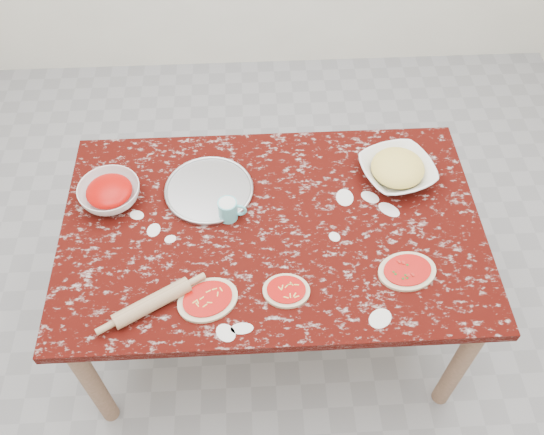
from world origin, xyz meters
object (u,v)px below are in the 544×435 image
(sauce_bowl, at_px, (110,194))
(flour_mug, at_px, (229,210))
(worktable, at_px, (272,238))
(cheese_bowl, at_px, (397,171))
(rolling_pin, at_px, (152,303))
(pizza_tray, at_px, (209,190))

(sauce_bowl, distance_m, flour_mug, 0.47)
(worktable, height_order, sauce_bowl, sauce_bowl)
(flour_mug, bearing_deg, sauce_bowl, 166.66)
(worktable, distance_m, cheese_bowl, 0.57)
(cheese_bowl, xyz_separation_m, rolling_pin, (-0.94, -0.55, -0.01))
(pizza_tray, bearing_deg, cheese_bowl, 2.88)
(worktable, bearing_deg, rolling_pin, -142.28)
(worktable, distance_m, sauce_bowl, 0.65)
(flour_mug, distance_m, rolling_pin, 0.46)
(flour_mug, relative_size, rolling_pin, 0.40)
(worktable, relative_size, rolling_pin, 5.77)
(pizza_tray, xyz_separation_m, flour_mug, (0.08, -0.13, 0.04))
(rolling_pin, bearing_deg, sauce_bowl, 112.12)
(pizza_tray, distance_m, sauce_bowl, 0.38)
(worktable, height_order, rolling_pin, rolling_pin)
(worktable, relative_size, sauce_bowl, 6.69)
(cheese_bowl, relative_size, flour_mug, 2.59)
(pizza_tray, height_order, flour_mug, flour_mug)
(pizza_tray, xyz_separation_m, cheese_bowl, (0.75, 0.04, 0.03))
(flour_mug, height_order, rolling_pin, flour_mug)
(flour_mug, bearing_deg, rolling_pin, -124.72)
(worktable, bearing_deg, cheese_bowl, 23.24)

